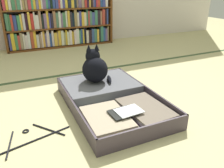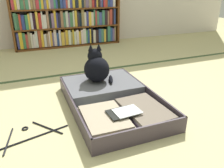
# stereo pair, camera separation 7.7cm
# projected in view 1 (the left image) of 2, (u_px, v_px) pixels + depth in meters

# --- Properties ---
(ground_plane) EXTENTS (10.00, 10.00, 0.00)m
(ground_plane) POSITION_uv_depth(u_px,v_px,m) (130.00, 119.00, 1.55)
(ground_plane) COLOR #C8C088
(tatami_border) EXTENTS (4.80, 0.05, 0.00)m
(tatami_border) POSITION_uv_depth(u_px,v_px,m) (82.00, 72.00, 2.41)
(tatami_border) COLOR #3A512F
(tatami_border) RESTS_ON ground_plane
(bookshelf) EXTENTS (1.58, 0.23, 0.84)m
(bookshelf) POSITION_uv_depth(u_px,v_px,m) (60.00, 19.00, 3.30)
(bookshelf) COLOR brown
(bookshelf) RESTS_ON ground_plane
(open_suitcase) EXTENTS (0.62, 0.96, 0.11)m
(open_suitcase) POSITION_uv_depth(u_px,v_px,m) (109.00, 98.00, 1.74)
(open_suitcase) COLOR #3D333D
(open_suitcase) RESTS_ON ground_plane
(black_cat) EXTENTS (0.26, 0.24, 0.31)m
(black_cat) POSITION_uv_depth(u_px,v_px,m) (95.00, 68.00, 1.85)
(black_cat) COLOR black
(black_cat) RESTS_ON open_suitcase
(clothes_hanger) EXTENTS (0.46, 0.29, 0.01)m
(clothes_hanger) POSITION_uv_depth(u_px,v_px,m) (31.00, 138.00, 1.36)
(clothes_hanger) COLOR black
(clothes_hanger) RESTS_ON ground_plane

